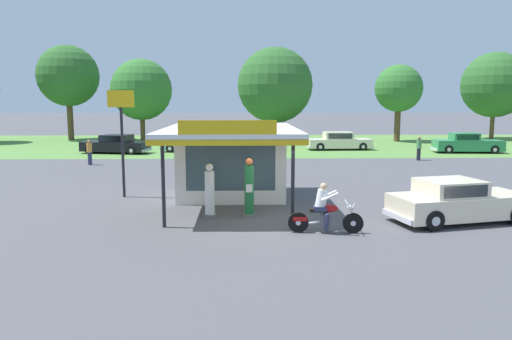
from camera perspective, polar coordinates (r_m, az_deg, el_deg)
ground_plane at (r=16.98m, az=1.18°, el=-5.83°), size 300.00×300.00×0.00m
grass_verge_strip at (r=46.65m, az=-0.62°, el=3.07°), size 120.00×24.00×0.01m
service_station_kiosk at (r=20.52m, az=-2.89°, el=1.57°), size 5.08×7.78×3.49m
gas_pump_nearside at (r=17.30m, az=-5.42°, el=-2.66°), size 0.44×0.44×1.91m
gas_pump_offside at (r=17.24m, az=-0.80°, el=-2.34°), size 0.44×0.44×2.09m
motorcycle_with_rider at (r=15.34m, az=8.00°, el=-4.91°), size 2.34×0.70×1.58m
featured_classic_sedan at (r=17.98m, az=22.48°, el=-3.49°), size 5.09×2.87×1.46m
parked_car_back_row_centre_left at (r=42.09m, az=23.43°, el=2.82°), size 5.45×2.17×1.56m
parked_car_back_row_far_left at (r=41.62m, az=9.67°, el=3.29°), size 5.50×2.11×1.49m
parked_car_second_row_spare at (r=39.53m, az=-7.17°, el=3.08°), size 5.46×3.01×1.51m
parked_car_back_row_centre_right at (r=39.84m, az=-16.06°, el=2.85°), size 5.59×2.96×1.45m
bystander_admiring_sedan at (r=33.02m, az=-18.86°, el=2.03°), size 0.34×0.34×1.61m
bystander_chatting_near_pumps at (r=35.46m, az=18.48°, el=2.45°), size 0.34×0.34×1.63m
tree_oak_far_left at (r=55.43m, az=-21.22°, el=10.02°), size 6.33×6.33×9.82m
tree_oak_distant_spare at (r=52.79m, az=-13.37°, el=8.95°), size 6.31×6.31×8.38m
tree_oak_right at (r=57.95m, az=26.10°, el=8.91°), size 6.85×6.85×9.17m
tree_oak_left at (r=51.37m, az=16.30°, el=9.00°), size 4.70×4.70×7.67m
tree_oak_centre at (r=48.94m, az=2.15°, el=9.73°), size 7.43×7.43×9.32m
roadside_pole_sign at (r=21.32m, az=-15.41°, el=5.15°), size 1.10×0.12×4.51m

